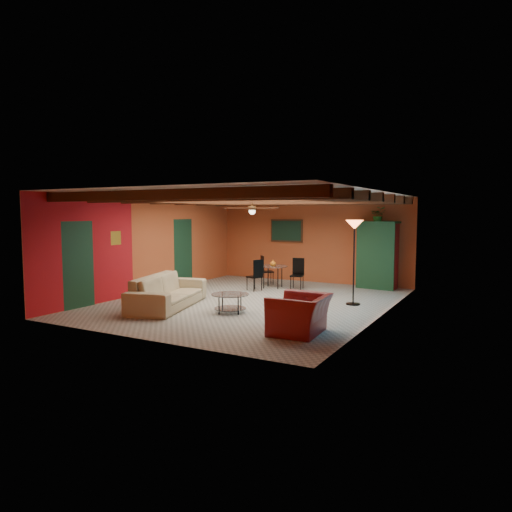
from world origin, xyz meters
The scene contains 11 objects.
room centered at (0.00, 0.11, 2.36)m, with size 6.52×8.01×2.71m.
sofa centered at (-1.44, -1.53, 0.38)m, with size 2.62×1.02×0.76m, color tan.
armchair centered at (2.29, -2.29, 0.36)m, with size 1.12×0.98×0.73m, color maroon.
coffee_table centered at (0.17, -1.34, 0.22)m, with size 0.85×0.85×0.44m, color white, non-canonical shape.
dining_table centered at (-0.55, 2.27, 0.46)m, with size 1.76×1.76×0.92m, color silver, non-canonical shape.
armoire centered at (2.20, 3.70, 0.97)m, with size 1.10×0.54×1.94m, color maroon.
floor_lamp centered at (2.34, 0.89, 1.04)m, with size 0.42×0.42×2.08m, color black, non-canonical shape.
ceiling_fan centered at (0.00, 0.00, 2.36)m, with size 1.50×1.50×0.44m, color #472614, non-canonical shape.
painting centered at (-0.90, 3.96, 1.65)m, with size 1.05×0.03×0.65m, color black.
potted_plant centered at (2.20, 3.70, 2.17)m, with size 0.43×0.37×0.48m, color #26661E.
vase centered at (-0.55, 2.27, 1.01)m, with size 0.18×0.18×0.18m, color orange.
Camera 1 is at (5.67, -10.20, 2.24)m, focal length 32.93 mm.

